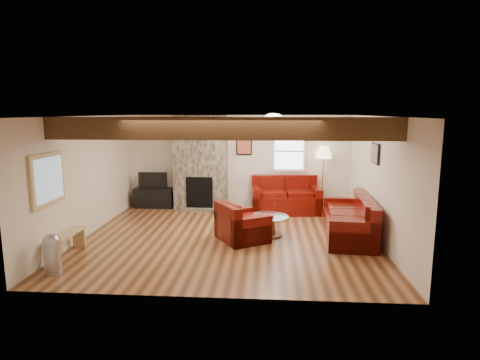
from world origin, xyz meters
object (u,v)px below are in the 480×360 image
object	(u,v)px
sofa_three	(349,217)
armchair_red	(242,221)
television	(154,180)
floor_lamp	(324,156)
coffee_table	(268,226)
loveseat	(286,195)
tv_cabinet	(154,198)

from	to	relation	value
sofa_three	armchair_red	distance (m)	2.22
television	floor_lamp	world-z (taller)	floor_lamp
armchair_red	coffee_table	world-z (taller)	armchair_red
loveseat	armchair_red	size ratio (longest dim) A/B	1.82
sofa_three	television	xyz separation A→B (m)	(-4.78, 2.32, 0.33)
sofa_three	television	size ratio (longest dim) A/B	2.81
loveseat	tv_cabinet	bearing A→B (deg)	170.37
loveseat	tv_cabinet	distance (m)	3.58
coffee_table	floor_lamp	bearing A→B (deg)	58.70
coffee_table	television	world-z (taller)	television
coffee_table	floor_lamp	size ratio (longest dim) A/B	0.51
tv_cabinet	floor_lamp	distance (m)	4.70
sofa_three	loveseat	distance (m)	2.36
loveseat	television	world-z (taller)	television
sofa_three	floor_lamp	size ratio (longest dim) A/B	1.30
floor_lamp	tv_cabinet	bearing A→B (deg)	-179.75
sofa_three	tv_cabinet	xyz separation A→B (m)	(-4.78, 2.32, -0.16)
sofa_three	floor_lamp	world-z (taller)	floor_lamp
loveseat	armchair_red	world-z (taller)	loveseat
television	floor_lamp	xyz separation A→B (m)	(4.54, 0.02, 0.69)
armchair_red	floor_lamp	distance (m)	3.49
armchair_red	floor_lamp	size ratio (longest dim) A/B	0.57
loveseat	floor_lamp	world-z (taller)	floor_lamp
armchair_red	television	xyz separation A→B (m)	(-2.59, 2.67, 0.37)
sofa_three	loveseat	world-z (taller)	loveseat
tv_cabinet	television	world-z (taller)	television
tv_cabinet	coffee_table	bearing A→B (deg)	-37.00
armchair_red	tv_cabinet	xyz separation A→B (m)	(-2.59, 2.67, -0.12)
floor_lamp	loveseat	bearing A→B (deg)	-161.96
armchair_red	loveseat	bearing A→B (deg)	-53.32
coffee_table	television	xyz separation A→B (m)	(-3.11, 2.34, 0.54)
sofa_three	tv_cabinet	distance (m)	5.31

